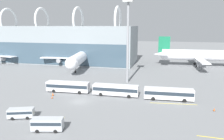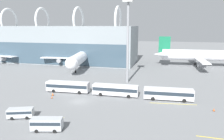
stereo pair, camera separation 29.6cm
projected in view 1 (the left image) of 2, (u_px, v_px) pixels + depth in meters
ground_plane at (79, 101)px, 56.15m from camera, size 440.00×440.00×0.00m
terminal_building at (27, 43)px, 121.22m from camera, size 120.50×25.49×28.55m
airliner_at_gate_far at (82, 56)px, 101.65m from camera, size 39.96×42.77×13.18m
airliner_parked_remote at (199, 55)px, 103.28m from camera, size 43.47×40.12×13.93m
shuttle_bus_0 at (68, 86)px, 63.43m from camera, size 12.74×3.39×3.13m
shuttle_bus_1 at (116, 89)px, 60.21m from camera, size 12.66×2.95×3.13m
shuttle_bus_2 at (169, 93)px, 56.87m from camera, size 12.74×3.37×3.13m
service_van_foreground at (21, 112)px, 45.83m from camera, size 5.58×3.69×2.11m
service_van_crossing at (48, 123)px, 40.29m from camera, size 6.03×3.32×2.44m
floodlight_mast at (128, 30)px, 71.21m from camera, size 3.14×3.14×27.24m
lane_stripe_2 at (173, 104)px, 54.43m from camera, size 11.40×1.57×0.01m
lane_stripe_4 at (38, 118)px, 46.11m from camera, size 10.75×3.06×0.01m
traffic_cone_0 at (214, 110)px, 49.82m from camera, size 0.50×0.50×0.67m
traffic_cone_1 at (53, 94)px, 60.74m from camera, size 0.63×0.63×0.79m
traffic_cone_2 at (52, 97)px, 58.37m from camera, size 0.48×0.48×0.58m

